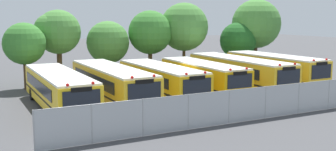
# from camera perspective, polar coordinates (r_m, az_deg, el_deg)

# --- Properties ---
(ground_plane) EXTENTS (160.00, 160.00, 0.00)m
(ground_plane) POSITION_cam_1_polar(r_m,az_deg,el_deg) (30.54, 1.89, -2.83)
(ground_plane) COLOR #424244
(school_bus_0) EXTENTS (2.54, 11.12, 2.50)m
(school_bus_0) POSITION_cam_1_polar(r_m,az_deg,el_deg) (26.87, -15.13, -1.79)
(school_bus_0) COLOR yellow
(school_bus_0) RESTS_ON ground_plane
(school_bus_1) EXTENTS (2.60, 11.18, 2.62)m
(school_bus_1) POSITION_cam_1_polar(r_m,az_deg,el_deg) (27.98, -7.94, -1.06)
(school_bus_1) COLOR yellow
(school_bus_1) RESTS_ON ground_plane
(school_bus_2) EXTENTS (2.61, 10.23, 2.51)m
(school_bus_2) POSITION_cam_1_polar(r_m,az_deg,el_deg) (29.46, -1.00, -0.62)
(school_bus_2) COLOR yellow
(school_bus_2) RESTS_ON ground_plane
(school_bus_3) EXTENTS (2.63, 9.83, 2.55)m
(school_bus_3) POSITION_cam_1_polar(r_m,az_deg,el_deg) (31.12, 4.88, -0.13)
(school_bus_3) COLOR #EAA80C
(school_bus_3) RESTS_ON ground_plane
(school_bus_4) EXTENTS (2.61, 11.46, 2.70)m
(school_bus_4) POSITION_cam_1_polar(r_m,az_deg,el_deg) (33.45, 9.93, 0.51)
(school_bus_4) COLOR yellow
(school_bus_4) RESTS_ON ground_plane
(school_bus_5) EXTENTS (2.75, 10.12, 2.80)m
(school_bus_5) POSITION_cam_1_polar(r_m,az_deg,el_deg) (35.52, 14.73, 0.88)
(school_bus_5) COLOR yellow
(school_bus_5) RESTS_ON ground_plane
(tree_1) EXTENTS (3.41, 3.39, 5.43)m
(tree_1) POSITION_cam_1_polar(r_m,az_deg,el_deg) (34.62, -19.40, 4.30)
(tree_1) COLOR #4C3823
(tree_1) RESTS_ON ground_plane
(tree_2) EXTENTS (4.06, 3.87, 6.50)m
(tree_2) POSITION_cam_1_polar(r_m,az_deg,el_deg) (36.69, -15.46, 5.98)
(tree_2) COLOR #4C3823
(tree_2) RESTS_ON ground_plane
(tree_3) EXTENTS (3.97, 3.97, 5.49)m
(tree_3) POSITION_cam_1_polar(r_m,az_deg,el_deg) (38.15, -8.54, 4.57)
(tree_3) COLOR #4C3823
(tree_3) RESTS_ON ground_plane
(tree_4) EXTENTS (4.20, 4.20, 6.48)m
(tree_4) POSITION_cam_1_polar(r_m,az_deg,el_deg) (38.97, -2.63, 6.14)
(tree_4) COLOR #4C3823
(tree_4) RESTS_ON ground_plane
(tree_5) EXTENTS (4.79, 4.79, 7.26)m
(tree_5) POSITION_cam_1_polar(r_m,az_deg,el_deg) (40.56, 2.36, 6.82)
(tree_5) COLOR #4C3823
(tree_5) RESTS_ON ground_plane
(tree_6) EXTENTS (3.75, 3.75, 5.31)m
(tree_6) POSITION_cam_1_polar(r_m,az_deg,el_deg) (42.57, 9.75, 4.79)
(tree_6) COLOR #4C3823
(tree_6) RESTS_ON ground_plane
(tree_7) EXTENTS (5.14, 5.14, 7.69)m
(tree_7) POSITION_cam_1_polar(r_m,az_deg,el_deg) (43.96, 12.36, 7.13)
(tree_7) COLOR #4C3823
(tree_7) RESTS_ON ground_plane
(chainlink_fence) EXTENTS (23.39, 0.07, 1.92)m
(chainlink_fence) POSITION_cam_1_polar(r_m,az_deg,el_deg) (23.39, 11.16, -3.97)
(chainlink_fence) COLOR #9EA0A3
(chainlink_fence) RESTS_ON ground_plane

